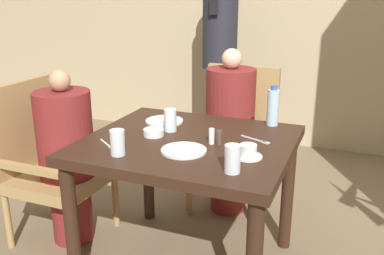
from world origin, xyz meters
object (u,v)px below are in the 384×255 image
(plate_main_right, at_px, (164,121))
(glass_tall_near, at_px, (118,143))
(glass_tall_far, at_px, (170,120))
(chair_left_side, at_px, (47,159))
(standing_host, at_px, (220,54))
(teacup_with_saucer, at_px, (248,152))
(plate_main_left, at_px, (184,150))
(glass_tall_mid, at_px, (233,159))
(diner_in_far_chair, at_px, (230,131))
(water_bottle, at_px, (273,107))
(chair_far_side, at_px, (236,135))
(diner_in_left_chair, at_px, (67,157))
(bowl_small, at_px, (154,132))

(plate_main_right, distance_m, glass_tall_near, 0.54)
(plate_main_right, bearing_deg, glass_tall_far, -53.17)
(glass_tall_far, bearing_deg, chair_left_side, -173.20)
(standing_host, distance_m, teacup_with_saucer, 1.92)
(plate_main_left, relative_size, glass_tall_mid, 1.80)
(diner_in_far_chair, relative_size, glass_tall_far, 9.37)
(diner_in_far_chair, relative_size, plate_main_right, 5.22)
(glass_tall_near, bearing_deg, chair_left_side, 155.88)
(glass_tall_far, bearing_deg, glass_tall_near, -100.53)
(glass_tall_near, xyz_separation_m, glass_tall_mid, (0.54, 0.01, 0.00))
(chair_left_side, height_order, glass_tall_near, chair_left_side)
(water_bottle, distance_m, glass_tall_mid, 0.71)
(plate_main_left, xyz_separation_m, glass_tall_near, (-0.26, -0.15, 0.05))
(chair_far_side, relative_size, plate_main_right, 4.49)
(standing_host, height_order, teacup_with_saucer, standing_host)
(plate_main_left, height_order, glass_tall_mid, glass_tall_mid)
(diner_in_left_chair, height_order, glass_tall_far, diner_in_left_chair)
(water_bottle, bearing_deg, plate_main_left, -117.65)
(plate_main_left, height_order, bowl_small, bowl_small)
(diner_in_left_chair, bearing_deg, teacup_with_saucer, -6.18)
(chair_far_side, xyz_separation_m, water_bottle, (0.34, -0.47, 0.35))
(glass_tall_far, bearing_deg, plate_main_left, -53.94)
(water_bottle, bearing_deg, standing_host, 120.28)
(standing_host, xyz_separation_m, glass_tall_near, (0.17, -1.96, -0.13))
(bowl_small, bearing_deg, plate_main_right, 102.54)
(chair_far_side, distance_m, diner_in_far_chair, 0.17)
(chair_far_side, height_order, diner_in_far_chair, diner_in_far_chair)
(diner_in_left_chair, relative_size, glass_tall_near, 8.80)
(bowl_small, bearing_deg, teacup_with_saucer, -11.56)
(plate_main_left, bearing_deg, diner_in_far_chair, 92.81)
(diner_in_far_chair, height_order, glass_tall_mid, diner_in_far_chair)
(chair_left_side, bearing_deg, diner_in_far_chair, 37.89)
(water_bottle, bearing_deg, glass_tall_near, -128.01)
(diner_in_left_chair, relative_size, teacup_with_saucer, 8.05)
(plate_main_right, xyz_separation_m, glass_tall_mid, (0.56, -0.53, 0.05))
(standing_host, xyz_separation_m, glass_tall_far, (0.25, -1.55, -0.13))
(teacup_with_saucer, bearing_deg, chair_far_side, 108.97)
(chair_left_side, bearing_deg, plate_main_right, 18.42)
(plate_main_left, bearing_deg, chair_left_side, 170.34)
(plate_main_right, relative_size, teacup_with_saucer, 1.64)
(glass_tall_mid, bearing_deg, bowl_small, 150.08)
(standing_host, bearing_deg, chair_far_side, -63.46)
(bowl_small, xyz_separation_m, water_bottle, (0.53, 0.41, 0.09))
(teacup_with_saucer, relative_size, glass_tall_near, 1.09)
(diner_in_left_chair, distance_m, standing_host, 1.73)
(chair_left_side, xyz_separation_m, glass_tall_near, (0.70, -0.31, 0.31))
(chair_far_side, bearing_deg, diner_in_left_chair, -131.59)
(chair_far_side, distance_m, teacup_with_saucer, 1.08)
(standing_host, relative_size, glass_tall_far, 14.65)
(teacup_with_saucer, bearing_deg, diner_in_left_chair, 173.82)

